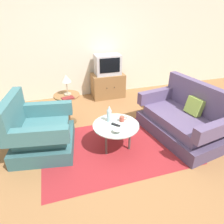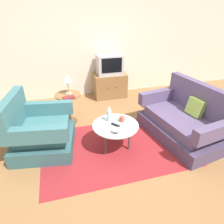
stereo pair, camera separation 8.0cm
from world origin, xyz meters
name	(u,v)px [view 1 (the left image)]	position (x,y,z in m)	size (l,w,h in m)	color
ground_plane	(120,148)	(0.00, 0.00, 0.00)	(16.00, 16.00, 0.00)	olive
back_wall	(88,41)	(0.00, 2.49, 1.35)	(9.00, 0.12, 2.70)	beige
area_rug	(116,147)	(-0.07, 0.05, 0.00)	(2.43, 1.60, 0.00)	maroon
armchair	(39,133)	(-1.27, 0.38, 0.31)	(1.08, 1.10, 0.95)	#325C60
couch	(184,120)	(1.22, 0.06, 0.31)	(1.12, 1.65, 0.95)	#4B3E5C
coffee_table	(116,127)	(-0.07, 0.05, 0.41)	(0.74, 0.74, 0.45)	#B2C6C1
side_table	(68,103)	(-0.72, 1.11, 0.44)	(0.50, 0.50, 0.61)	olive
tv_stand	(108,85)	(0.40, 2.14, 0.30)	(0.81, 0.51, 0.60)	olive
television	(108,65)	(0.40, 2.15, 0.84)	(0.62, 0.40, 0.48)	#B7B7BC
table_lamp	(66,80)	(-0.70, 1.12, 0.91)	(0.18, 0.18, 0.39)	#9E937A
vase	(109,114)	(-0.13, 0.20, 0.58)	(0.08, 0.08, 0.28)	silver
mug	(122,119)	(0.06, 0.13, 0.49)	(0.13, 0.08, 0.09)	#B74C3D
bowl	(117,131)	(-0.12, -0.17, 0.48)	(0.14, 0.14, 0.06)	silver
tv_remote_dark	(116,125)	(-0.08, 0.03, 0.46)	(0.13, 0.14, 0.02)	black
book	(68,98)	(-0.71, 0.93, 0.62)	(0.24, 0.18, 0.02)	maroon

